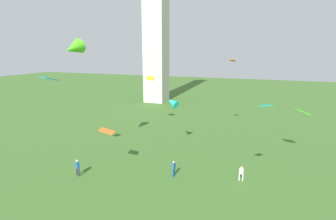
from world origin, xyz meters
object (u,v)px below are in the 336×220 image
Objects in this scene: kite_flying_0 at (232,60)px; kite_flying_6 at (49,79)px; person_2 at (174,168)px; kite_flying_4 at (73,48)px; monument_obelisk at (156,10)px; person_1 at (77,167)px; kite_flying_7 at (107,131)px; kite_flying_2 at (150,78)px; person_0 at (241,173)px; kite_flying_1 at (172,102)px; kite_flying_3 at (302,111)px; kite_flying_5 at (266,105)px.

kite_flying_0 reaches higher than kite_flying_6.
kite_flying_4 is at bearing 95.52° from person_2.
monument_obelisk is at bearing 17.09° from kite_flying_6.
person_1 is (8.29, -40.83, -21.84)m from monument_obelisk.
kite_flying_7 is (10.89, -38.89, -18.20)m from monument_obelisk.
person_1 is 1.11× the size of kite_flying_6.
person_1 is at bearing 90.01° from kite_flying_2.
person_0 is 1.07× the size of kite_flying_2.
kite_flying_0 reaches higher than kite_flying_1.
kite_flying_7 is (4.46, -1.09, -8.55)m from kite_flying_4.
kite_flying_3 is 26.51m from kite_flying_4.
kite_flying_3 is at bearing -127.44° from person_0.
person_2 is at bearing 42.49° from kite_flying_1.
kite_flying_4 is at bearing 82.61° from kite_flying_2.
kite_flying_1 is at bearing -104.90° from person_1.
person_1 is at bearing -156.85° from kite_flying_7.
kite_flying_0 is 11.68m from kite_flying_1.
kite_flying_0 is at bearing -45.79° from monument_obelisk.
person_0 is at bearing 67.37° from kite_flying_5.
kite_flying_4 is 1.52× the size of kite_flying_7.
kite_flying_3 is 1.06× the size of kite_flying_7.
kite_flying_7 is at bearing -6.11° from kite_flying_1.
kite_flying_4 is 2.10× the size of kite_flying_5.
kite_flying_2 reaches higher than person_1.
person_1 is 9.65m from kite_flying_6.
monument_obelisk reaches higher than kite_flying_2.
kite_flying_6 is (-19.46, -4.43, 9.25)m from person_0.
kite_flying_6 reaches higher than person_2.
monument_obelisk is 37.87m from kite_flying_1.
kite_flying_7 is (-19.51, -10.01, -1.58)m from kite_flying_3.
kite_flying_0 is 17.53m from kite_flying_5.
kite_flying_3 is at bearing 14.23° from kite_flying_5.
kite_flying_4 reaches higher than person_1.
kite_flying_1 is 1.59× the size of kite_flying_5.
kite_flying_6 is at bearing -173.43° from kite_flying_3.
kite_flying_1 is 1.09× the size of kite_flying_3.
person_1 is at bearing 133.05° from kite_flying_5.
kite_flying_1 is at bearing -63.49° from monument_obelisk.
kite_flying_2 is 16.60m from kite_flying_7.
person_2 is (9.57, 3.42, -0.04)m from person_1.
kite_flying_4 reaches higher than kite_flying_6.
person_1 is 12.71m from kite_flying_4.
kite_flying_3 is at bearing 18.64° from kite_flying_4.
monument_obelisk reaches higher than kite_flying_0.
kite_flying_5 reaches higher than kite_flying_1.
kite_flying_3 is at bearing 166.07° from kite_flying_2.
kite_flying_1 is (15.25, -30.57, -16.34)m from monument_obelisk.
kite_flying_4 reaches higher than person_0.
person_1 is (-16.33, -4.98, 0.13)m from person_0.
kite_flying_0 is at bearing 125.01° from kite_flying_3.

